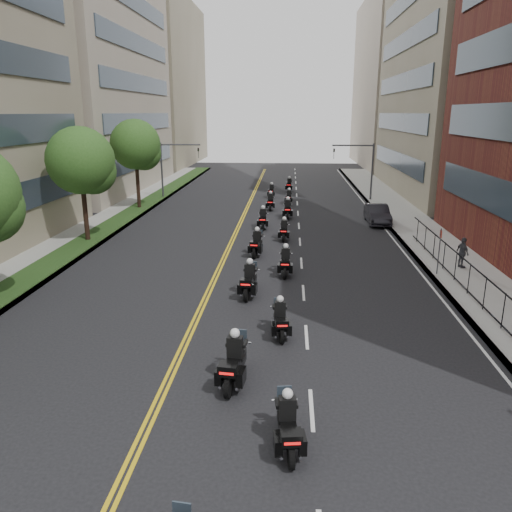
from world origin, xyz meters
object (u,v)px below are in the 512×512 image
Objects in this scene: motorcycle_9 at (288,210)px; motorcycle_12 at (272,192)px; pedestrian_c at (463,253)px; motorcycle_10 at (271,202)px; motorcycle_6 at (257,244)px; motorcycle_13 at (289,185)px; motorcycle_8 at (263,220)px; motorcycle_11 at (289,198)px; motorcycle_2 at (234,363)px; motorcycle_4 at (249,281)px; motorcycle_3 at (280,320)px; motorcycle_1 at (288,426)px; parked_sedan at (377,214)px; motorcycle_5 at (285,263)px; motorcycle_7 at (284,231)px.

motorcycle_9 reaches higher than motorcycle_12.
motorcycle_10 is at bearing 16.89° from pedestrian_c.
motorcycle_13 is (1.91, 26.10, -0.04)m from motorcycle_6.
motorcycle_11 is at bearing 79.31° from motorcycle_8.
motorcycle_2 is 36.89m from motorcycle_12.
motorcycle_13 is at bearing 92.21° from motorcycle_4.
motorcycle_10 is at bearing 96.61° from motorcycle_2.
motorcycle_9 is 14.71m from motorcycle_13.
motorcycle_6 is at bearing -90.30° from motorcycle_13.
motorcycle_10 is at bearing -85.10° from motorcycle_12.
motorcycle_10 is (0.26, 14.97, -0.03)m from motorcycle_6.
motorcycle_10 is at bearing 86.64° from motorcycle_3.
motorcycle_12 is 4.76m from motorcycle_13.
motorcycle_4 reaches higher than motorcycle_6.
motorcycle_13 is 1.33× the size of pedestrian_c.
motorcycle_2 reaches higher than motorcycle_12.
motorcycle_3 is at bearing -64.89° from motorcycle_4.
motorcycle_12 is (-1.91, 40.03, -0.04)m from motorcycle_1.
motorcycle_3 is 33.18m from motorcycle_12.
parked_sedan is at bearing 54.16° from motorcycle_6.
motorcycle_4 is at bearing 103.37° from motorcycle_3.
motorcycle_9 is at bearing 90.02° from motorcycle_4.
motorcycle_5 reaches higher than motorcycle_3.
motorcycle_9 reaches higher than motorcycle_5.
motorcycle_3 is at bearing -87.97° from motorcycle_7.
motorcycle_8 is 15.06m from pedestrian_c.
motorcycle_10 is at bearing 98.90° from motorcycle_7.
motorcycle_12 is at bearing 89.00° from motorcycle_8.
motorcycle_12 is (-0.16, 6.73, -0.05)m from motorcycle_10.
motorcycle_1 is at bearing -54.44° from motorcycle_2.
motorcycle_4 is 25.29m from motorcycle_11.
parked_sedan is at bearing 40.26° from motorcycle_7.
motorcycle_11 is at bearing 8.94° from pedestrian_c.
motorcycle_9 reaches higher than motorcycle_8.
motorcycle_7 is at bearing 87.55° from motorcycle_4.
pedestrian_c is (11.33, -17.21, 0.34)m from motorcycle_10.
motorcycle_5 reaches higher than motorcycle_10.
motorcycle_11 is at bearing 90.81° from motorcycle_5.
motorcycle_9 reaches higher than motorcycle_1.
parked_sedan is at bearing -44.48° from motorcycle_11.
motorcycle_10 is (-1.57, 3.58, -0.03)m from motorcycle_9.
motorcycle_8 is 4.43m from motorcycle_9.
motorcycle_5 is 9.90m from pedestrian_c.
pedestrian_c is at bearing 9.67° from motorcycle_5.
motorcycle_10 is (0.27, 7.61, -0.02)m from motorcycle_8.
motorcycle_9 is 10.45m from motorcycle_12.
motorcycle_6 reaches higher than motorcycle_11.
motorcycle_8 is at bearing -114.27° from motorcycle_9.
motorcycle_7 is 0.92× the size of motorcycle_8.
motorcycle_3 reaches higher than motorcycle_11.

